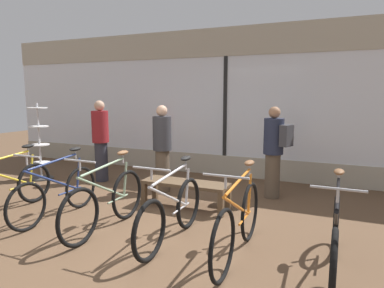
{
  "coord_description": "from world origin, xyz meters",
  "views": [
    {
      "loc": [
        2.34,
        -3.7,
        1.81
      ],
      "look_at": [
        0.0,
        1.63,
        0.95
      ],
      "focal_mm": 32.0,
      "sensor_mm": 36.0,
      "label": 1
    }
  ],
  "objects": [
    {
      "name": "ground_plane",
      "position": [
        0.0,
        0.0,
        0.0
      ],
      "size": [
        24.0,
        24.0,
        0.0
      ],
      "primitive_type": "plane",
      "color": "brown"
    },
    {
      "name": "shop_back_wall",
      "position": [
        0.0,
        3.45,
        1.64
      ],
      "size": [
        12.0,
        0.08,
        3.2
      ],
      "color": "#B2A893",
      "rests_on": "ground_plane"
    },
    {
      "name": "bicycle_far_left",
      "position": [
        -2.31,
        -0.18,
        0.37
      ],
      "size": [
        0.46,
        1.7,
        1.02
      ],
      "color": "black",
      "rests_on": "ground_plane"
    },
    {
      "name": "bicycle_left",
      "position": [
        -1.41,
        -0.07,
        0.38
      ],
      "size": [
        0.46,
        1.69,
        1.01
      ],
      "color": "black",
      "rests_on": "ground_plane"
    },
    {
      "name": "bicycle_center_left",
      "position": [
        -0.45,
        -0.17,
        0.39
      ],
      "size": [
        0.46,
        1.72,
        1.04
      ],
      "color": "black",
      "rests_on": "ground_plane"
    },
    {
      "name": "bicycle_center_right",
      "position": [
        0.5,
        -0.13,
        0.38
      ],
      "size": [
        0.46,
        1.71,
        1.03
      ],
      "color": "black",
      "rests_on": "ground_plane"
    },
    {
      "name": "bicycle_right",
      "position": [
        1.36,
        -0.2,
        0.4
      ],
      "size": [
        0.46,
        1.77,
        1.05
      ],
      "color": "black",
      "rests_on": "ground_plane"
    },
    {
      "name": "bicycle_far_right",
      "position": [
        2.34,
        -0.12,
        0.37
      ],
      "size": [
        0.46,
        1.7,
        1.01
      ],
      "color": "black",
      "rests_on": "ground_plane"
    },
    {
      "name": "accessory_rack",
      "position": [
        -3.48,
        1.55,
        0.67
      ],
      "size": [
        0.48,
        0.48,
        1.61
      ],
      "color": "#333333",
      "rests_on": "ground_plane"
    },
    {
      "name": "display_bench",
      "position": [
        0.12,
        1.1,
        0.35
      ],
      "size": [
        1.4,
        0.44,
        0.42
      ],
      "color": "brown",
      "rests_on": "ground_plane"
    },
    {
      "name": "customer_near_rack",
      "position": [
        -2.19,
        1.94,
        0.88
      ],
      "size": [
        0.43,
        0.43,
        1.67
      ],
      "color": "#2D2D38",
      "rests_on": "ground_plane"
    },
    {
      "name": "customer_by_window",
      "position": [
        1.3,
        2.19,
        0.86
      ],
      "size": [
        0.55,
        0.44,
        1.59
      ],
      "color": "brown",
      "rests_on": "ground_plane"
    },
    {
      "name": "customer_mid_floor",
      "position": [
        -0.65,
        1.77,
        0.86
      ],
      "size": [
        0.43,
        0.54,
        1.6
      ],
      "color": "brown",
      "rests_on": "ground_plane"
    }
  ]
}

